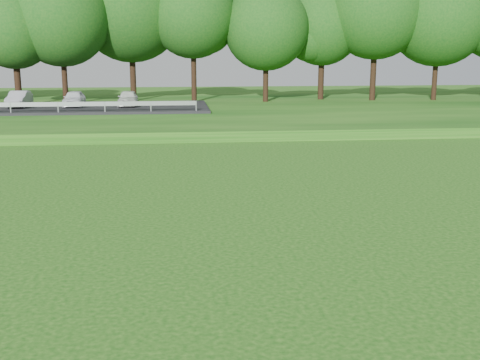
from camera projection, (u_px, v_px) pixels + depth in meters
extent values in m
cube|color=#0F440D|center=(354.00, 109.00, 48.68)|extent=(130.00, 30.00, 0.60)
cube|color=gray|center=(425.00, 136.00, 35.14)|extent=(130.00, 1.60, 0.04)
cube|color=black|center=(47.00, 108.00, 45.05)|extent=(24.00, 9.00, 0.18)
imported|color=#9A9CA1|center=(19.00, 99.00, 44.68)|extent=(1.27, 3.64, 1.20)
imported|color=white|center=(74.00, 99.00, 45.11)|extent=(1.42, 3.52, 1.20)
imported|color=white|center=(128.00, 98.00, 45.54)|extent=(1.42, 3.52, 1.20)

